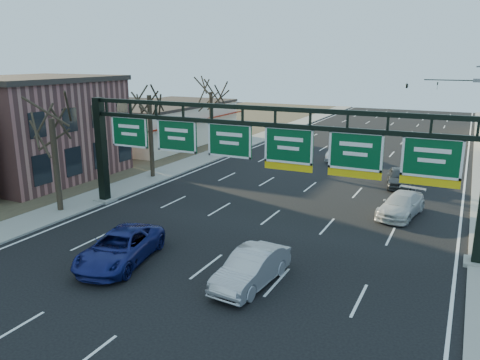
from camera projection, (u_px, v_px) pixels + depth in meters
The scene contains 16 objects.
ground at pixel (184, 284), 20.82m from camera, with size 160.00×160.00×0.00m, color black.
sidewalk_left at pixel (185, 165), 43.63m from camera, with size 3.00×120.00×0.12m, color gray.
dirt_strip_left at pixel (87, 154), 48.87m from camera, with size 21.00×120.00×0.06m, color #473D2B.
lane_markings at pixel (318, 181), 38.16m from camera, with size 21.60×120.00×0.01m, color white.
sign_gantry at pixel (261, 151), 26.51m from camera, with size 24.60×1.20×7.20m.
brick_block at pixel (35, 128), 38.52m from camera, with size 10.40×12.40×8.30m.
cream_strip at pixel (164, 123), 54.58m from camera, with size 10.90×18.40×4.70m.
tree_gantry at pixel (50, 102), 28.84m from camera, with size 3.60×3.60×8.48m.
tree_mid at pixel (148, 82), 37.32m from camera, with size 3.60×3.60×9.24m.
tree_far at pixel (211, 81), 46.09m from camera, with size 3.60×3.60×8.86m.
traffic_signal_mast at pixel (435, 89), 64.69m from camera, with size 10.16×0.54×7.00m.
car_blue_suv at pixel (120, 248), 22.79m from camera, with size 2.60×5.64×1.57m, color navy.
car_silver_sedan at pixel (251, 268), 20.59m from camera, with size 1.65×4.75×1.56m, color #A6A7AB.
car_white_wagon at pixel (401, 205), 29.65m from camera, with size 2.01×4.93×1.43m, color silver.
car_grey_far at pixel (399, 177), 36.35m from camera, with size 1.74×4.33×1.48m, color #383A3C.
car_silver_distant at pixel (338, 153), 45.78m from camera, with size 1.54×4.41×1.45m, color #ACACB1.
Camera 1 is at (10.64, -15.89, 9.76)m, focal length 35.00 mm.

